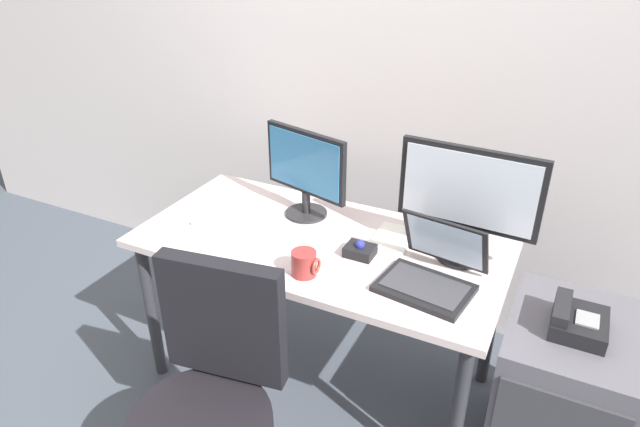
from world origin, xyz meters
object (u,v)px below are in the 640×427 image
desk_phone (577,321)px  coffee_mug (304,263)px  keyboard (243,224)px  laptop (432,271)px  monitor_side (305,169)px  file_cabinet (557,400)px  office_chair (211,424)px  trackball_mouse (360,250)px  paper_notepad (393,238)px  monitor_main (468,196)px

desk_phone → coffee_mug: size_ratio=1.98×
keyboard → laptop: (0.81, -0.04, 0.04)m
desk_phone → keyboard: bearing=179.7°
monitor_side → coffee_mug: 0.49m
file_cabinet → office_chair: size_ratio=0.68×
coffee_mug → office_chair: bearing=-97.4°
office_chair → trackball_mouse: size_ratio=8.79×
desk_phone → coffee_mug: bearing=-168.3°
desk_phone → coffee_mug: coffee_mug is taller
monitor_side → trackball_mouse: (0.34, -0.20, -0.19)m
file_cabinet → keyboard: 1.36m
keyboard → desk_phone: bearing=-0.3°
desk_phone → file_cabinet: bearing=63.2°
file_cabinet → paper_notepad: 0.83m
monitor_main → trackball_mouse: monitor_main is taller
laptop → trackball_mouse: 0.30m
trackball_mouse → coffee_mug: 0.24m
monitor_side → paper_notepad: monitor_side is taller
coffee_mug → laptop: bearing=19.5°
trackball_mouse → monitor_side: bearing=149.1°
monitor_side → paper_notepad: (0.41, -0.03, -0.21)m
keyboard → laptop: bearing=-3.0°
desk_phone → monitor_main: size_ratio=0.39×
coffee_mug → desk_phone: bearing=11.7°
laptop → paper_notepad: laptop is taller
file_cabinet → office_chair: bearing=-143.7°
desk_phone → keyboard: desk_phone is taller
keyboard → monitor_main: bearing=11.0°
laptop → paper_notepad: (-0.22, 0.23, -0.05)m
file_cabinet → coffee_mug: 1.03m
trackball_mouse → monitor_main: bearing=24.0°
office_chair → desk_phone: bearing=35.9°
desk_phone → monitor_main: 0.54m
desk_phone → keyboard: (-1.29, 0.01, 0.04)m
laptop → trackball_mouse: bearing=169.1°
monitor_side → trackball_mouse: size_ratio=3.69×
file_cabinet → desk_phone: (-0.01, -0.02, 0.37)m
monitor_main → trackball_mouse: bearing=-156.0°
keyboard → trackball_mouse: size_ratio=3.83×
coffee_mug → keyboard: bearing=153.8°
file_cabinet → monitor_side: (-1.12, 0.20, 0.60)m
desk_phone → laptop: bearing=-175.7°
file_cabinet → monitor_side: bearing=169.6°
monitor_side → keyboard: monitor_side is taller
office_chair → coffee_mug: size_ratio=9.58×
laptop → coffee_mug: 0.45m
file_cabinet → trackball_mouse: (-0.78, 0.00, 0.41)m
monitor_side → paper_notepad: size_ratio=1.95×
office_chair → laptop: (0.49, 0.66, 0.33)m
file_cabinet → laptop: laptop is taller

